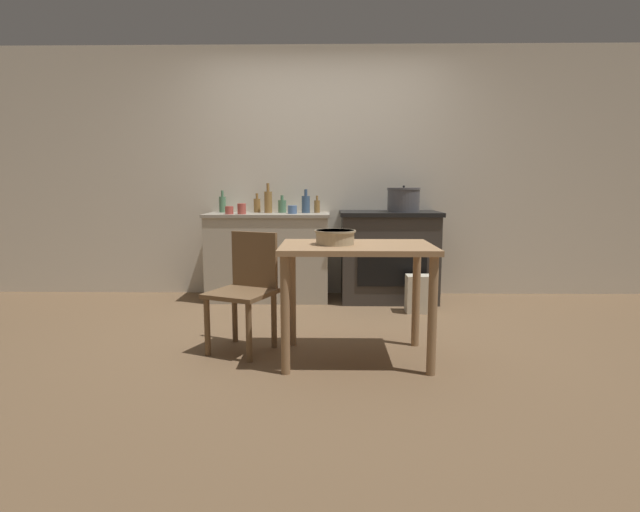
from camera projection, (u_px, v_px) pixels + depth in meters
ground_plane at (319, 336)px, 3.82m from camera, size 14.00×14.00×0.00m
wall_back at (322, 173)px, 5.21m from camera, size 8.00×0.07×2.55m
counter_cabinet at (269, 256)px, 5.04m from camera, size 1.23×0.57×0.87m
stove at (388, 256)px, 4.99m from camera, size 0.97×0.63×0.89m
work_table at (356, 264)px, 3.24m from camera, size 0.98×0.66×0.77m
chair at (246, 287)px, 3.48m from camera, size 0.53×0.53×0.82m
flour_sack at (419, 294)px, 4.52m from camera, size 0.24×0.17×0.34m
stock_pot at (403, 200)px, 4.84m from camera, size 0.32×0.32×0.26m
mixing_bowl_large at (335, 236)px, 3.22m from camera, size 0.27×0.27×0.09m
bottle_far_left at (223, 204)px, 5.13m from camera, size 0.07×0.07×0.22m
bottle_left at (268, 201)px, 5.05m from camera, size 0.08×0.08×0.30m
bottle_mid_left at (306, 204)px, 5.04m from camera, size 0.08×0.08×0.24m
bottle_center_left at (282, 206)px, 5.09m from camera, size 0.08×0.08×0.18m
bottle_center at (317, 206)px, 5.07m from camera, size 0.06×0.06×0.17m
bottle_center_right at (257, 205)px, 5.13m from camera, size 0.07×0.07×0.20m
cup_mid_right at (292, 210)px, 4.91m from camera, size 0.09×0.09×0.08m
cup_right at (242, 209)px, 4.82m from camera, size 0.08×0.08×0.10m
cup_far_right at (229, 210)px, 4.82m from camera, size 0.08×0.08×0.08m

